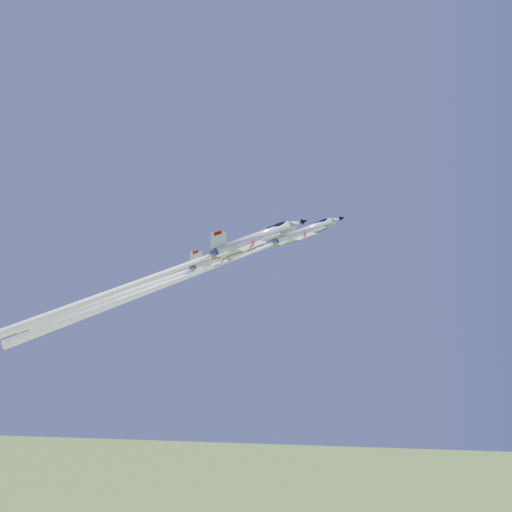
% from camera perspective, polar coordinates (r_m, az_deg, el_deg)
% --- Properties ---
extents(jet_lead, '(40.06, 23.63, 43.61)m').
position_cam_1_polar(jet_lead, '(98.19, -6.29, -1.78)').
color(jet_lead, white).
extents(jet_left, '(34.41, 20.05, 34.43)m').
position_cam_1_polar(jet_left, '(106.04, -9.24, -1.83)').
color(jet_left, white).
extents(jet_right, '(48.97, 28.88, 53.17)m').
position_cam_1_polar(jet_right, '(92.79, -15.08, -3.87)').
color(jet_right, white).
extents(jet_slot, '(29.29, 16.80, 26.11)m').
position_cam_1_polar(jet_slot, '(98.19, -9.58, -2.48)').
color(jet_slot, white).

